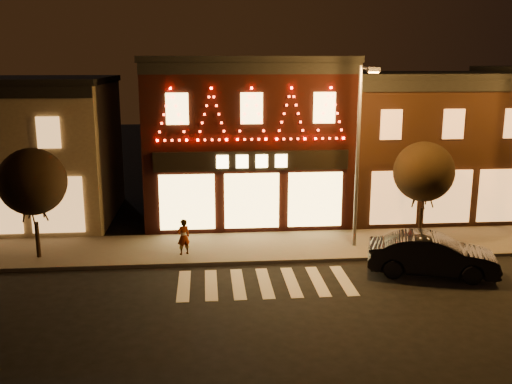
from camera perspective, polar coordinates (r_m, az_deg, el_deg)
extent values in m
plane|color=black|center=(17.87, 2.27, -13.89)|extent=(120.00, 120.00, 0.00)
cube|color=#47423D|center=(25.44, 4.45, -5.39)|extent=(44.00, 4.00, 0.15)
cube|color=black|center=(30.15, -1.07, 5.20)|extent=(10.00, 8.00, 8.00)
cube|color=black|center=(29.88, -1.10, 13.11)|extent=(10.20, 8.20, 0.30)
cube|color=black|center=(25.84, -0.45, 12.25)|extent=(10.00, 0.25, 0.50)
cube|color=black|center=(26.17, -0.43, 3.13)|extent=(9.00, 0.15, 0.90)
cube|color=#FFD87F|center=(26.08, -0.41, 3.09)|extent=(3.40, 0.08, 0.60)
cube|color=#381F13|center=(32.29, 16.05, 4.50)|extent=(9.00, 8.00, 7.20)
cube|color=black|center=(31.99, 16.47, 11.15)|extent=(9.20, 8.20, 0.30)
cube|color=black|center=(28.27, 19.43, 9.97)|extent=(9.00, 0.25, 0.50)
cylinder|color=#59595E|center=(24.67, 10.12, 3.33)|extent=(0.16, 0.16, 7.75)
cylinder|color=#59595E|center=(23.60, 11.08, 12.09)|extent=(0.17, 1.55, 0.10)
cube|color=#59595E|center=(22.87, 11.71, 11.92)|extent=(0.50, 0.29, 0.17)
cube|color=orange|center=(22.87, 11.70, 11.66)|extent=(0.38, 0.21, 0.05)
cylinder|color=black|center=(25.21, -21.01, -4.47)|extent=(0.17, 0.17, 1.49)
sphere|color=black|center=(24.62, -21.47, 0.98)|extent=(2.72, 2.72, 2.72)
cylinder|color=black|center=(26.88, 16.12, -3.07)|extent=(0.16, 0.16, 1.46)
sphere|color=black|center=(26.34, 16.45, 1.97)|extent=(2.68, 2.68, 2.68)
imported|color=black|center=(23.03, 17.21, -6.04)|extent=(5.12, 3.01, 1.59)
imported|color=gray|center=(24.03, -7.27, -4.47)|extent=(0.66, 0.56, 1.53)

